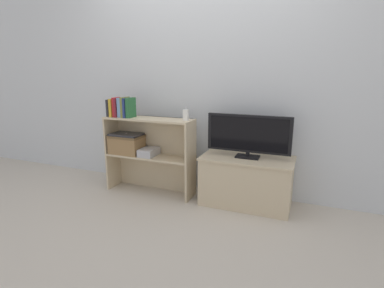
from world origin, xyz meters
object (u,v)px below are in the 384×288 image
object	(u,v)px
book_charcoal	(111,108)
storage_basket_left	(127,143)
book_mustard	(114,107)
book_maroon	(119,107)
book_olive	(125,107)
book_skyblue	(122,107)
book_navy	(128,108)
laptop	(126,134)
tv_stand	(246,181)
tv	(248,135)
baby_monitor	(186,115)
book_forest	(131,108)
book_crimson	(117,107)

from	to	relation	value
book_charcoal	storage_basket_left	world-z (taller)	book_charcoal
book_mustard	book_maroon	world-z (taller)	book_maroon
book_olive	storage_basket_left	bearing A→B (deg)	132.68
book_mustard	storage_basket_left	bearing A→B (deg)	6.48
book_olive	storage_basket_left	distance (m)	0.39
book_charcoal	book_skyblue	world-z (taller)	book_skyblue
storage_basket_left	book_skyblue	bearing A→B (deg)	-149.90
book_navy	laptop	size ratio (longest dim) A/B	0.61
tv_stand	tv	world-z (taller)	tv
book_navy	storage_basket_left	distance (m)	0.39
tv_stand	baby_monitor	bearing A→B (deg)	-171.94
book_charcoal	book_maroon	distance (m)	0.10
book_skyblue	tv_stand	bearing A→B (deg)	5.00
tv_stand	book_olive	size ratio (longest dim) A/B	4.18
baby_monitor	book_forest	bearing A→B (deg)	-177.17
tv	book_skyblue	xyz separation A→B (m)	(-1.32, -0.11, 0.21)
tv	book_skyblue	distance (m)	1.34
tv_stand	book_crimson	distance (m)	1.55
tv_stand	book_navy	bearing A→B (deg)	-174.72
book_charcoal	book_maroon	size ratio (longest dim) A/B	0.92
tv_stand	book_skyblue	size ratio (longest dim) A/B	4.32
book_skyblue	book_olive	xyz separation A→B (m)	(0.04, 0.00, 0.00)
book_navy	laptop	distance (m)	0.29
book_mustard	book_crimson	distance (m)	0.04
storage_basket_left	book_crimson	bearing A→B (deg)	-170.97
baby_monitor	tv_stand	bearing A→B (deg)	8.06
book_maroon	book_olive	xyz separation A→B (m)	(0.08, 0.00, 0.01)
book_navy	laptop	xyz separation A→B (m)	(-0.04, 0.02, -0.29)
tv_stand	laptop	world-z (taller)	laptop
tv	laptop	world-z (taller)	tv
book_olive	storage_basket_left	world-z (taller)	book_olive
book_crimson	book_forest	xyz separation A→B (m)	(0.18, 0.00, 0.00)
book_olive	laptop	distance (m)	0.29
book_crimson	book_navy	world-z (taller)	book_crimson
book_charcoal	baby_monitor	distance (m)	0.86
book_forest	storage_basket_left	distance (m)	0.40
tv	book_maroon	size ratio (longest dim) A/B	4.04
book_maroon	book_crimson	bearing A→B (deg)	180.00
book_maroon	book_skyblue	distance (m)	0.04
tv_stand	book_maroon	xyz separation A→B (m)	(-1.36, -0.12, 0.67)
tv_stand	book_charcoal	xyz separation A→B (m)	(-1.46, -0.12, 0.66)
book_mustard	laptop	world-z (taller)	book_mustard
book_olive	book_skyblue	bearing A→B (deg)	180.00
book_maroon	book_mustard	bearing A→B (deg)	180.00
book_mustard	storage_basket_left	size ratio (longest dim) A/B	0.54
book_crimson	storage_basket_left	world-z (taller)	book_crimson
book_skyblue	book_forest	world-z (taller)	book_forest
book_mustard	book_navy	world-z (taller)	book_navy
tv_stand	baby_monitor	size ratio (longest dim) A/B	6.37
tv	book_navy	world-z (taller)	book_navy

